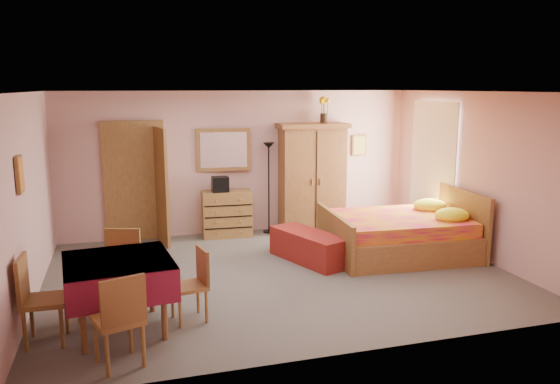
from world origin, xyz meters
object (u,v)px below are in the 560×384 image
object	(u,v)px
chair_south	(118,319)
chair_west	(44,300)
wardrobe	(312,178)
wall_mirror	(224,150)
sunflower_vase	(324,110)
chair_east	(189,285)
bench	(309,247)
stereo	(220,184)
chair_north	(119,271)
chest_of_drawers	(227,214)
floor_lamp	(269,188)
dining_table	(120,295)
bed	(398,223)

from	to	relation	value
chair_south	chair_west	xyz separation A→B (m)	(-0.74, 0.70, 0.01)
wardrobe	chair_south	bearing A→B (deg)	-126.13
wall_mirror	sunflower_vase	xyz separation A→B (m)	(1.85, -0.18, 0.70)
wardrobe	chair_east	distance (m)	4.41
bench	stereo	bearing A→B (deg)	120.57
sunflower_vase	chair_north	size ratio (longest dim) A/B	0.50
chair_west	chair_south	bearing A→B (deg)	49.25
chest_of_drawers	wardrobe	size ratio (longest dim) A/B	0.44
chest_of_drawers	wall_mirror	distance (m)	1.16
chest_of_drawers	chair_east	bearing A→B (deg)	-103.89
chair_north	chair_west	xyz separation A→B (m)	(-0.75, -0.70, -0.00)
wall_mirror	floor_lamp	xyz separation A→B (m)	(0.79, -0.18, -0.71)
sunflower_vase	wardrobe	bearing A→B (deg)	-162.98
stereo	dining_table	size ratio (longest dim) A/B	0.26
wall_mirror	sunflower_vase	world-z (taller)	sunflower_vase
wardrobe	floor_lamp	bearing A→B (deg)	178.09
chair_north	stereo	bearing A→B (deg)	-102.97
stereo	chair_north	bearing A→B (deg)	-121.55
stereo	floor_lamp	xyz separation A→B (m)	(0.91, 0.04, -0.12)
chair_south	chair_east	world-z (taller)	chair_south
wall_mirror	chair_east	world-z (taller)	wall_mirror
wall_mirror	chair_north	bearing A→B (deg)	-117.07
stereo	wardrobe	bearing A→B (deg)	-1.09
chest_of_drawers	bed	bearing A→B (deg)	-33.52
floor_lamp	chair_east	world-z (taller)	floor_lamp
wardrobe	chair_west	bearing A→B (deg)	-136.70
chair_south	stereo	bearing A→B (deg)	49.21
dining_table	chair_west	xyz separation A→B (m)	(-0.76, -0.07, 0.07)
dining_table	chair_north	size ratio (longest dim) A/B	1.17
chair_east	wardrobe	bearing A→B (deg)	-48.64
wardrobe	bench	distance (m)	2.03
stereo	chair_west	bearing A→B (deg)	-125.15
floor_lamp	bed	world-z (taller)	floor_lamp
wall_mirror	dining_table	world-z (taller)	wall_mirror
chair_west	chair_east	distance (m)	1.53
bed	dining_table	distance (m)	4.62
bed	chair_east	world-z (taller)	bed
chest_of_drawers	floor_lamp	bearing A→B (deg)	6.43
sunflower_vase	bed	size ratio (longest dim) A/B	0.22
bed	chair_south	distance (m)	4.97
wall_mirror	chair_east	xyz separation A→B (m)	(-1.12, -3.67, -1.13)
dining_table	wardrobe	bearing A→B (deg)	44.93
wall_mirror	dining_table	size ratio (longest dim) A/B	0.87
stereo	chair_north	size ratio (longest dim) A/B	0.30
chair_south	chair_west	size ratio (longest dim) A/B	0.99
stereo	wardrobe	world-z (taller)	wardrobe
chest_of_drawers	chair_south	distance (m)	4.70
stereo	floor_lamp	size ratio (longest dim) A/B	0.17
wall_mirror	chair_west	distance (m)	4.76
chest_of_drawers	stereo	bearing A→B (deg)	-170.96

